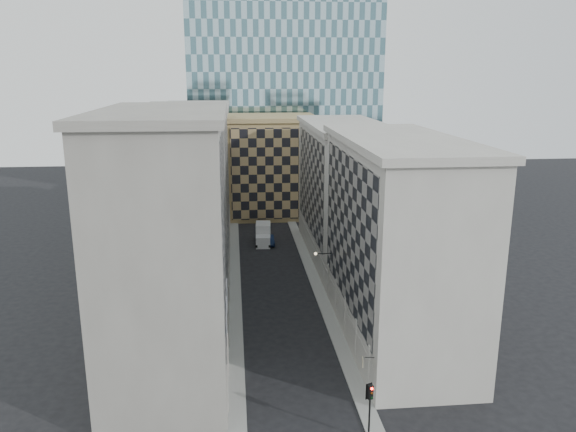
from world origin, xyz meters
TOP-DOWN VIEW (x-y plane):
  - ground at (0.00, 0.00)m, footprint 260.00×260.00m
  - sidewalk_west at (-5.25, 30.00)m, footprint 1.50×100.00m
  - sidewalk_east at (5.25, 30.00)m, footprint 1.50×100.00m
  - bldg_left_a at (-10.88, 11.00)m, footprint 10.80×22.80m
  - bldg_left_b at (-10.88, 33.00)m, footprint 10.80×22.80m
  - bldg_left_c at (-10.88, 55.00)m, footprint 10.80×22.80m
  - bldg_right_a at (10.88, 15.00)m, footprint 10.80×26.80m
  - bldg_right_b at (10.89, 42.00)m, footprint 10.80×28.80m
  - tan_block at (2.00, 67.90)m, footprint 16.80×14.80m
  - church_tower at (0.00, 82.00)m, footprint 7.20×7.20m
  - flagpoles_left at (-5.90, 6.00)m, footprint 0.10×6.33m
  - bracket_lamp at (4.38, 24.00)m, footprint 1.98×0.36m
  - traffic_light at (4.55, -1.64)m, footprint 0.55×0.55m
  - box_truck at (-0.62, 48.59)m, footprint 2.70×5.86m
  - dark_car at (0.21, 48.00)m, footprint 1.69×4.61m
  - shop_sign at (5.10, 3.00)m, footprint 1.01×0.67m

SIDE VIEW (x-z plane):
  - ground at x=0.00m, z-range 0.00..0.00m
  - sidewalk_west at x=-5.25m, z-range 0.00..0.15m
  - sidewalk_east at x=5.25m, z-range 0.00..0.15m
  - dark_car at x=0.21m, z-range 0.00..1.51m
  - box_truck at x=-0.62m, z-range -0.20..2.93m
  - traffic_light at x=4.55m, z-range 1.11..5.54m
  - shop_sign at x=5.10m, z-range 3.46..4.21m
  - bracket_lamp at x=4.38m, z-range 6.02..6.38m
  - flagpoles_left at x=-5.90m, z-range 6.83..9.17m
  - tan_block at x=2.00m, z-range 0.04..18.84m
  - bldg_right_b at x=10.89m, z-range 0.00..19.70m
  - bldg_right_a at x=10.88m, z-range -0.03..20.67m
  - bldg_left_c at x=-10.88m, z-range -0.02..21.68m
  - bldg_left_b at x=-10.88m, z-range -0.03..22.67m
  - bldg_left_a at x=-10.88m, z-range -0.03..23.67m
  - church_tower at x=0.00m, z-range 1.20..52.70m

